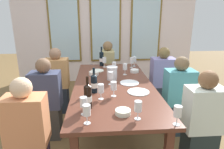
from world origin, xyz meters
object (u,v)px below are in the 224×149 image
white_plate_2 (138,92)px  seated_person_0 (58,82)px  wine_glass_7 (87,111)px  seated_person_2 (47,102)px  wine_glass_0 (101,89)px  wine_glass_10 (178,112)px  tasting_bowl_0 (94,73)px  seated_person_6 (108,70)px  wine_glass_2 (114,66)px  wine_glass_6 (111,76)px  dining_table (114,89)px  wine_glass_9 (104,60)px  wine_glass_11 (114,86)px  wine_glass_3 (134,60)px  wine_bottle_1 (88,96)px  wine_glass_5 (132,61)px  seated_person_3 (178,98)px  white_plate_1 (129,83)px  white_plate_0 (97,71)px  seated_person_5 (202,123)px  wine_glass_1 (138,107)px  tasting_bowl_2 (123,112)px  wine_glass_8 (125,67)px  seated_person_1 (162,81)px  wine_bottle_2 (102,58)px  tasting_bowl_1 (134,71)px  wine_bottle_0 (94,83)px  metal_pitcher (112,73)px  seated_person_4 (28,136)px  wine_glass_4 (84,103)px

white_plate_2 → seated_person_0: seated_person_0 is taller
wine_glass_7 → seated_person_2: seated_person_2 is taller
wine_glass_0 → wine_glass_10: (0.63, -0.57, -0.00)m
tasting_bowl_0 → seated_person_6: seated_person_6 is taller
wine_glass_2 → wine_glass_6: (-0.09, -0.53, -0.00)m
seated_person_6 → dining_table: bearing=-90.0°
wine_glass_6 → wine_glass_9: 0.88m
wine_glass_9 → wine_glass_6: bearing=-87.0°
wine_glass_11 → seated_person_2: seated_person_2 is taller
wine_glass_3 → wine_glass_11: size_ratio=1.00×
wine_bottle_1 → wine_glass_5: wine_bottle_1 is taller
wine_glass_11 → seated_person_3: (0.91, 0.35, -0.34)m
white_plate_1 → seated_person_0: (-1.10, 0.71, -0.22)m
white_plate_0 → wine_glass_7: wine_glass_7 is taller
seated_person_5 → wine_glass_11: bearing=161.9°
tasting_bowl_0 → wine_glass_3: wine_glass_3 is taller
wine_glass_0 → wine_glass_11: same height
wine_glass_1 → tasting_bowl_2: bearing=141.4°
wine_bottle_1 → seated_person_0: seated_person_0 is taller
wine_glass_9 → seated_person_3: 1.38m
wine_glass_8 → seated_person_1: seated_person_1 is taller
wine_glass_2 → wine_glass_8: 0.19m
wine_glass_5 → wine_glass_11: size_ratio=1.00×
wine_bottle_2 → tasting_bowl_1: size_ratio=2.55×
wine_glass_7 → wine_bottle_0: bearing=85.5°
wine_glass_1 → wine_glass_2: (-0.09, 1.44, -0.00)m
white_plate_2 → metal_pitcher: bearing=119.8°
dining_table → wine_glass_1: bearing=-81.1°
white_plate_1 → wine_glass_1: wine_glass_1 is taller
tasting_bowl_2 → wine_glass_6: bearing=94.3°
white_plate_2 → wine_bottle_2: 1.34m
wine_bottle_1 → wine_glass_11: wine_bottle_1 is taller
dining_table → wine_glass_6: bearing=170.5°
metal_pitcher → tasting_bowl_0: size_ratio=1.28×
dining_table → wine_glass_3: 1.02m
wine_glass_1 → wine_glass_5: 1.74m
white_plate_1 → seated_person_5: seated_person_5 is taller
wine_bottle_0 → wine_glass_8: 0.81m
wine_glass_0 → wine_glass_7: 0.51m
seated_person_4 → seated_person_5: same height
wine_glass_10 → white_plate_1: bearing=102.4°
tasting_bowl_2 → wine_glass_6: 0.82m
wine_glass_11 → seated_person_4: bearing=-155.6°
wine_glass_7 → seated_person_5: (1.19, 0.27, -0.34)m
seated_person_1 → seated_person_3: same height
wine_bottle_2 → wine_glass_4: (-0.21, -1.77, -0.01)m
wine_glass_6 → seated_person_1: (0.92, 0.67, -0.33)m
wine_bottle_0 → wine_glass_5: 1.24m
seated_person_4 → seated_person_2: bearing=90.0°
wine_bottle_2 → tasting_bowl_1: 0.69m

